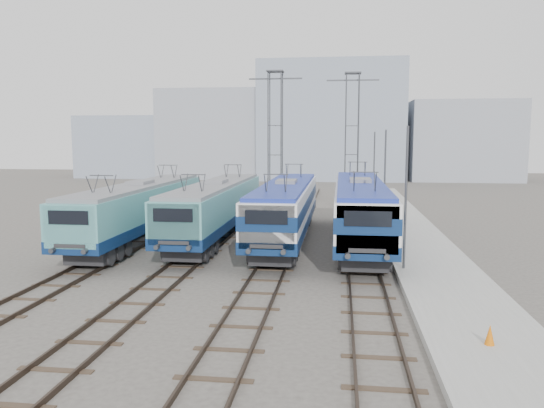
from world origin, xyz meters
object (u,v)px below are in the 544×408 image
Objects in this scene: locomotive_far_left at (140,207)px; catenary_tower_west at (275,136)px; locomotive_center_left at (216,205)px; locomotive_far_right at (360,206)px; mast_front at (406,201)px; mast_mid at (385,181)px; safety_cone at (490,335)px; mast_rear at (374,170)px; locomotive_center_right at (286,205)px; catenary_tower_east at (352,136)px.

locomotive_far_left is 16.17m from catenary_tower_west.
locomotive_center_left is 1.47× the size of catenary_tower_west.
locomotive_far_left is at bearing -176.24° from locomotive_far_right.
mast_front is (15.35, -5.98, 1.29)m from locomotive_far_left.
mast_mid reaches higher than locomotive_far_right.
mast_front is at bearing -34.06° from locomotive_center_left.
catenary_tower_west is at bearing 113.27° from mast_front.
locomotive_center_left is 28.76× the size of safety_cone.
catenary_tower_west reaches higher than mast_rear.
mast_rear reaches higher than locomotive_center_left.
locomotive_center_right is at bearing 115.41° from safety_cone.
catenary_tower_east is at bearing 101.86° from mast_mid.
mast_front is at bearing -90.00° from mast_mid.
locomotive_center_left is at bearing -120.82° from catenary_tower_east.
locomotive_center_right is at bearing -105.95° from catenary_tower_east.
safety_cone is at bearing -71.06° from catenary_tower_west.
catenary_tower_west is (-6.75, 13.13, 4.26)m from locomotive_far_right.
locomotive_center_right is at bearing -110.63° from mast_rear.
locomotive_far_right is 2.68× the size of mast_rear.
catenary_tower_east is 1.71× the size of mast_front.
locomotive_center_left is 11.88m from mast_mid.
catenary_tower_west is 1.71× the size of mast_front.
catenary_tower_east is 1.71× the size of mast_mid.
mast_front is 1.00× the size of mast_mid.
catenary_tower_east reaches higher than locomotive_far_left.
catenary_tower_west is at bearing 79.93° from locomotive_center_left.
mast_rear is (15.35, 18.02, 1.29)m from locomotive_far_left.
catenary_tower_west is (6.75, 14.02, 4.43)m from locomotive_far_left.
catenary_tower_west is 1.71× the size of mast_mid.
safety_cone is (1.45, -21.28, -2.89)m from mast_mid.
locomotive_center_left is at bearing 145.94° from mast_front.
locomotive_far_right reaches higher than locomotive_center_right.
locomotive_far_left is 13.53m from locomotive_far_right.
locomotive_far_left is 28.81× the size of safety_cone.
catenary_tower_west is 6.80m from catenary_tower_east.
locomotive_far_right reaches higher than locomotive_center_left.
mast_front is 11.39× the size of safety_cone.
catenary_tower_east is at bearing 74.05° from locomotive_center_right.
locomotive_far_left is 21.25m from catenary_tower_east.
mast_front is at bearing -84.55° from catenary_tower_east.
mast_mid is at bearing -42.93° from catenary_tower_west.
mast_front reaches higher than safety_cone.
locomotive_far_right is 30.50× the size of safety_cone.
locomotive_far_left is 2.53× the size of mast_mid.
mast_front is (8.60, -20.00, -3.14)m from catenary_tower_west.
locomotive_far_right is at bearing -2.94° from locomotive_center_left.
catenary_tower_east reaches higher than safety_cone.
catenary_tower_east is at bearing -136.40° from mast_rear.
mast_front is (2.10, -22.00, -3.14)m from catenary_tower_east.
locomotive_far_right is at bearing 3.76° from locomotive_far_left.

